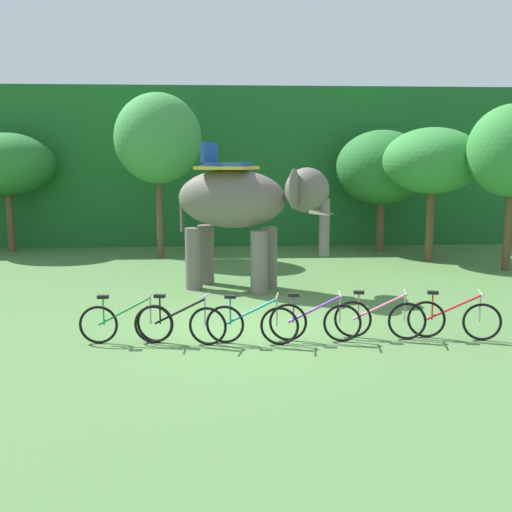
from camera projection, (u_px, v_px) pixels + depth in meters
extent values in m
plane|color=#4C753D|center=(241.00, 328.00, 12.26)|extent=(80.00, 80.00, 0.00)
cube|color=#1E6028|center=(230.00, 167.00, 26.41)|extent=(36.00, 6.00, 6.12)
cylinder|color=brown|center=(11.00, 222.00, 22.42)|extent=(0.27, 0.27, 2.18)
ellipsoid|color=#28702D|center=(7.00, 164.00, 22.09)|extent=(3.43, 3.43, 2.25)
cylinder|color=brown|center=(160.00, 219.00, 20.91)|extent=(0.21, 0.21, 2.69)
ellipsoid|color=#3D8E42|center=(158.00, 138.00, 20.49)|extent=(2.92, 2.92, 3.01)
cylinder|color=brown|center=(380.00, 226.00, 22.50)|extent=(0.30, 0.30, 1.85)
ellipsoid|color=#28702D|center=(382.00, 168.00, 22.17)|extent=(3.32, 3.32, 2.69)
cylinder|color=brown|center=(430.00, 226.00, 20.26)|extent=(0.27, 0.27, 2.35)
ellipsoid|color=#338438|center=(433.00, 161.00, 19.93)|extent=(3.21, 3.21, 2.14)
cylinder|color=brown|center=(508.00, 232.00, 18.53)|extent=(0.24, 0.24, 2.37)
ellipsoid|color=#665E56|center=(231.00, 199.00, 15.68)|extent=(3.22, 2.40, 1.50)
cylinder|color=#665E56|center=(269.00, 258.00, 15.99)|extent=(0.44, 0.44, 1.60)
cylinder|color=#665E56|center=(259.00, 262.00, 15.27)|extent=(0.44, 0.44, 1.60)
cylinder|color=#665E56|center=(206.00, 254.00, 16.58)|extent=(0.44, 0.44, 1.60)
cylinder|color=#665E56|center=(194.00, 259.00, 15.86)|extent=(0.44, 0.44, 1.60)
ellipsoid|color=#665E56|center=(307.00, 190.00, 14.99)|extent=(1.40, 1.35, 1.10)
ellipsoid|color=#665E56|center=(307.00, 187.00, 15.61)|extent=(0.47, 0.84, 0.96)
ellipsoid|color=#665E56|center=(294.00, 189.00, 14.45)|extent=(0.47, 0.84, 0.96)
cylinder|color=#665E56|center=(324.00, 227.00, 14.98)|extent=(0.26, 0.26, 1.40)
cone|color=beige|center=(325.00, 212.00, 15.15)|extent=(0.57, 0.33, 0.21)
cone|color=beige|center=(320.00, 214.00, 14.74)|extent=(0.57, 0.33, 0.21)
cube|color=gold|center=(227.00, 168.00, 15.60)|extent=(1.71, 1.73, 0.08)
cube|color=#1E4799|center=(227.00, 164.00, 15.58)|extent=(1.36, 1.25, 0.10)
cube|color=#1E4799|center=(209.00, 153.00, 15.70)|extent=(0.44, 0.87, 0.56)
cylinder|color=#665E56|center=(181.00, 215.00, 16.22)|extent=(0.08, 0.08, 0.90)
torus|color=black|center=(99.00, 325.00, 11.15)|extent=(0.71, 0.06, 0.71)
torus|color=black|center=(154.00, 324.00, 11.19)|extent=(0.71, 0.06, 0.71)
cylinder|color=green|center=(124.00, 311.00, 11.13)|extent=(0.97, 0.06, 0.54)
cylinder|color=green|center=(103.00, 311.00, 11.12)|extent=(0.03, 0.03, 0.52)
cube|color=black|center=(103.00, 297.00, 11.08)|extent=(0.20, 0.10, 0.06)
cylinder|color=#9E9EA3|center=(150.00, 309.00, 11.14)|extent=(0.03, 0.03, 0.55)
cylinder|color=#9E9EA3|center=(150.00, 295.00, 11.10)|extent=(0.04, 0.52, 0.03)
torus|color=black|center=(155.00, 323.00, 11.24)|extent=(0.70, 0.22, 0.71)
torus|color=black|center=(208.00, 326.00, 11.06)|extent=(0.70, 0.22, 0.71)
cylinder|color=black|center=(180.00, 311.00, 11.12)|extent=(0.95, 0.27, 0.54)
cylinder|color=black|center=(160.00, 310.00, 11.18)|extent=(0.03, 0.03, 0.52)
cube|color=black|center=(160.00, 296.00, 11.14)|extent=(0.22, 0.14, 0.06)
cylinder|color=#9E9EA3|center=(205.00, 311.00, 11.02)|extent=(0.03, 0.03, 0.55)
cylinder|color=#9E9EA3|center=(205.00, 296.00, 10.98)|extent=(0.16, 0.51, 0.03)
torus|color=black|center=(225.00, 324.00, 11.18)|extent=(0.71, 0.17, 0.71)
torus|color=black|center=(280.00, 326.00, 11.07)|extent=(0.71, 0.17, 0.71)
cylinder|color=teal|center=(251.00, 312.00, 11.09)|extent=(0.96, 0.20, 0.54)
cylinder|color=teal|center=(230.00, 311.00, 11.13)|extent=(0.03, 0.03, 0.52)
cube|color=black|center=(230.00, 297.00, 11.09)|extent=(0.21, 0.13, 0.06)
cylinder|color=#9E9EA3|center=(277.00, 311.00, 11.03)|extent=(0.03, 0.03, 0.55)
cylinder|color=#9E9EA3|center=(277.00, 296.00, 10.99)|extent=(0.12, 0.52, 0.03)
torus|color=black|center=(288.00, 322.00, 11.32)|extent=(0.71, 0.13, 0.71)
torus|color=black|center=(342.00, 323.00, 11.26)|extent=(0.71, 0.13, 0.71)
cylinder|color=purple|center=(314.00, 309.00, 11.26)|extent=(0.97, 0.16, 0.54)
cylinder|color=purple|center=(294.00, 309.00, 11.28)|extent=(0.03, 0.03, 0.52)
cube|color=black|center=(294.00, 295.00, 11.24)|extent=(0.21, 0.12, 0.06)
cylinder|color=#9E9EA3|center=(340.00, 308.00, 11.22)|extent=(0.03, 0.03, 0.55)
cylinder|color=#9E9EA3|center=(340.00, 294.00, 11.18)|extent=(0.09, 0.52, 0.03)
torus|color=black|center=(353.00, 319.00, 11.55)|extent=(0.71, 0.19, 0.71)
torus|color=black|center=(407.00, 321.00, 11.40)|extent=(0.71, 0.19, 0.71)
cylinder|color=pink|center=(379.00, 307.00, 11.44)|extent=(0.96, 0.24, 0.54)
cylinder|color=pink|center=(359.00, 306.00, 11.49)|extent=(0.03, 0.03, 0.52)
cube|color=black|center=(359.00, 292.00, 11.45)|extent=(0.22, 0.14, 0.06)
cylinder|color=#9E9EA3|center=(405.00, 306.00, 11.37)|extent=(0.03, 0.03, 0.55)
cylinder|color=#9E9EA3|center=(405.00, 292.00, 11.32)|extent=(0.14, 0.52, 0.03)
torus|color=black|center=(426.00, 319.00, 11.53)|extent=(0.70, 0.22, 0.71)
torus|color=black|center=(482.00, 322.00, 11.34)|extent=(0.70, 0.22, 0.71)
cylinder|color=red|center=(453.00, 308.00, 11.41)|extent=(0.95, 0.28, 0.54)
cylinder|color=red|center=(432.00, 306.00, 11.48)|extent=(0.03, 0.03, 0.52)
cube|color=black|center=(433.00, 293.00, 11.44)|extent=(0.22, 0.15, 0.06)
cylinder|color=#9E9EA3|center=(480.00, 307.00, 11.31)|extent=(0.03, 0.03, 0.55)
cylinder|color=#9E9EA3|center=(481.00, 293.00, 11.27)|extent=(0.16, 0.51, 0.03)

